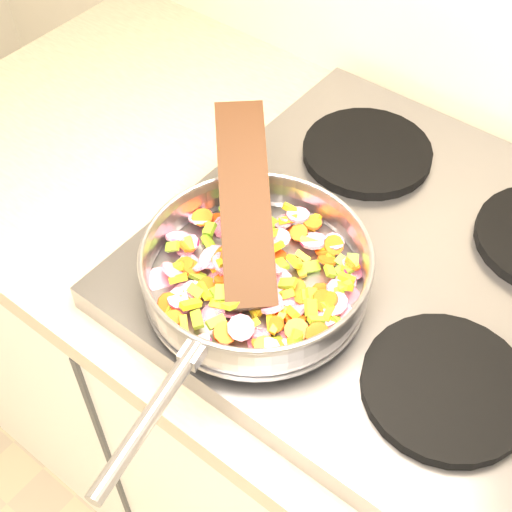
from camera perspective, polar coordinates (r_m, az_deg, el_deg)
The scene contains 7 objects.
cooktop at distance 0.96m, azimuth 11.27°, elevation -0.86°, with size 0.60×0.60×0.04m, color #939399.
grate_fl at distance 0.90m, azimuth -0.58°, elevation -0.90°, with size 0.19×0.19×0.02m, color black.
grate_fr at distance 0.83m, azimuth 14.95°, elevation -10.07°, with size 0.19×0.19×0.02m, color black.
grate_bl at distance 1.07m, azimuth 8.88°, elevation 8.22°, with size 0.19×0.19×0.02m, color black.
saute_pan at distance 0.85m, azimuth -0.07°, elevation -1.05°, with size 0.32×0.48×0.06m.
vegetable_heap at distance 0.85m, azimuth 0.30°, elevation -1.98°, with size 0.27×0.27×0.05m.
wooden_spatula at distance 0.87m, azimuth -0.90°, elevation 4.41°, with size 0.27×0.06×0.01m, color black.
Camera 1 is at (-0.48, 1.08, 1.64)m, focal length 50.00 mm.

